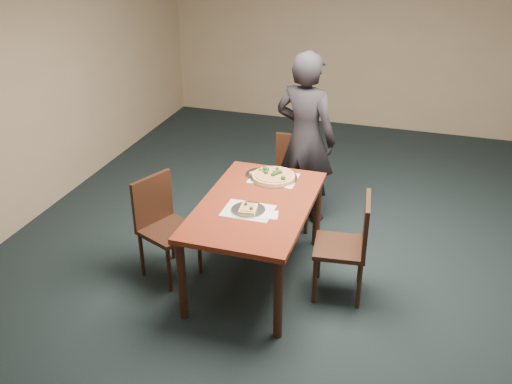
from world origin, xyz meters
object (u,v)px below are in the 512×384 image
(pizza_pan, at_px, (274,176))
(slice_plate_far, at_px, (261,174))
(chair_right, at_px, (350,242))
(slice_plate_near, at_px, (248,209))
(chair_left, at_px, (162,221))
(dining_table, at_px, (256,212))
(chair_far, at_px, (294,175))
(diner, at_px, (305,139))

(pizza_pan, xyz_separation_m, slice_plate_far, (-0.13, 0.03, -0.01))
(chair_right, bearing_deg, slice_plate_near, -85.72)
(chair_left, xyz_separation_m, chair_right, (1.61, 0.16, 0.00))
(dining_table, relative_size, slice_plate_near, 5.36)
(chair_far, xyz_separation_m, chair_right, (0.75, -1.10, 0.00))
(chair_left, relative_size, diner, 0.52)
(chair_left, relative_size, chair_right, 1.00)
(chair_left, bearing_deg, slice_plate_far, -21.83)
(slice_plate_near, distance_m, slice_plate_far, 0.69)
(dining_table, bearing_deg, chair_right, 0.54)
(pizza_pan, distance_m, slice_plate_near, 0.65)
(dining_table, xyz_separation_m, slice_plate_far, (-0.12, 0.53, 0.10))
(dining_table, xyz_separation_m, pizza_pan, (0.01, 0.50, 0.12))
(chair_right, bearing_deg, slice_plate_far, -125.99)
(chair_left, xyz_separation_m, slice_plate_far, (0.68, 0.68, 0.25))
(slice_plate_far, bearing_deg, chair_left, -135.10)
(chair_right, distance_m, pizza_pan, 0.97)
(pizza_pan, bearing_deg, slice_plate_far, 165.64)
(dining_table, height_order, slice_plate_near, slice_plate_near)
(chair_right, height_order, diner, diner)
(dining_table, relative_size, slice_plate_far, 5.36)
(chair_far, height_order, diner, diner)
(chair_left, height_order, slice_plate_far, chair_left)
(slice_plate_near, bearing_deg, slice_plate_far, 98.38)
(dining_table, relative_size, chair_left, 1.65)
(dining_table, xyz_separation_m, chair_right, (0.80, 0.01, -0.14))
(diner, bearing_deg, slice_plate_near, 96.70)
(diner, height_order, slice_plate_far, diner)
(chair_right, xyz_separation_m, diner, (-0.67, 1.20, 0.36))
(chair_far, xyz_separation_m, diner, (0.08, 0.10, 0.36))
(diner, bearing_deg, chair_left, 68.56)
(dining_table, bearing_deg, pizza_pan, 88.68)
(chair_left, relative_size, pizza_pan, 2.12)
(diner, bearing_deg, chair_far, 65.83)
(chair_far, bearing_deg, chair_right, -60.07)
(chair_right, distance_m, diner, 1.42)
(chair_right, xyz_separation_m, pizza_pan, (-0.79, 0.49, 0.26))
(pizza_pan, relative_size, slice_plate_near, 1.53)
(dining_table, height_order, pizza_pan, pizza_pan)
(chair_right, bearing_deg, chair_far, -152.12)
(pizza_pan, bearing_deg, diner, 80.30)
(diner, bearing_deg, dining_table, 96.84)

